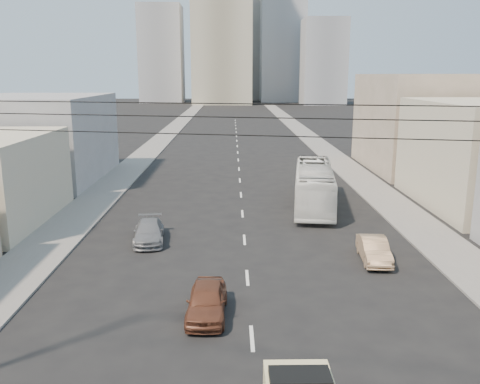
{
  "coord_description": "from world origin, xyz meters",
  "views": [
    {
      "loc": [
        -0.75,
        -9.8,
        9.93
      ],
      "look_at": [
        -0.3,
        17.95,
        3.5
      ],
      "focal_mm": 38.0,
      "sensor_mm": 36.0,
      "label": 1
    }
  ],
  "objects_px": {
    "city_bus": "(314,186)",
    "sedan_grey": "(149,232)",
    "sedan_brown": "(207,301)",
    "sedan_tan": "(374,250)"
  },
  "relations": [
    {
      "from": "city_bus",
      "to": "sedan_grey",
      "type": "bearing_deg",
      "value": -136.06
    },
    {
      "from": "sedan_brown",
      "to": "sedan_grey",
      "type": "height_order",
      "value": "sedan_brown"
    },
    {
      "from": "city_bus",
      "to": "sedan_tan",
      "type": "relative_size",
      "value": 3.01
    },
    {
      "from": "sedan_brown",
      "to": "sedan_tan",
      "type": "distance_m",
      "value": 10.83
    },
    {
      "from": "sedan_brown",
      "to": "sedan_tan",
      "type": "height_order",
      "value": "sedan_brown"
    },
    {
      "from": "city_bus",
      "to": "sedan_grey",
      "type": "relative_size",
      "value": 2.73
    },
    {
      "from": "sedan_brown",
      "to": "sedan_tan",
      "type": "bearing_deg",
      "value": 37.41
    },
    {
      "from": "city_bus",
      "to": "sedan_grey",
      "type": "xyz_separation_m",
      "value": [
        -11.34,
        -8.25,
        -1.01
      ]
    },
    {
      "from": "sedan_brown",
      "to": "sedan_tan",
      "type": "xyz_separation_m",
      "value": [
        8.79,
        6.33,
        -0.04
      ]
    },
    {
      "from": "city_bus",
      "to": "sedan_brown",
      "type": "distance_m",
      "value": 19.53
    }
  ]
}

